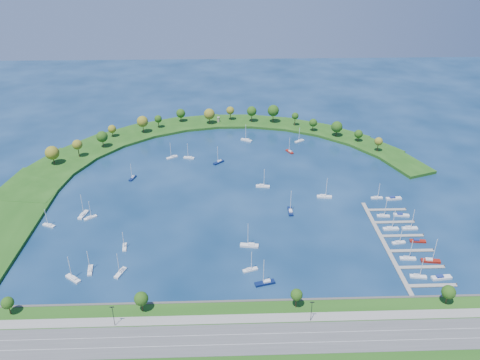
{
  "coord_description": "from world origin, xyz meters",
  "views": [
    {
      "loc": [
        -3.78,
        -253.71,
        141.64
      ],
      "look_at": [
        5.0,
        5.0,
        4.0
      ],
      "focal_mm": 34.38,
      "sensor_mm": 36.0,
      "label": 1
    }
  ],
  "objects_px": {
    "docked_boat_4": "(399,242)",
    "docked_boat_7": "(410,228)",
    "docked_boat_0": "(418,276)",
    "moored_boat_7": "(189,157)",
    "moored_boat_4": "(247,140)",
    "moored_boat_19": "(265,282)",
    "moored_boat_12": "(49,225)",
    "docked_boat_10": "(377,197)",
    "moored_boat_0": "(90,270)",
    "moored_boat_1": "(263,186)",
    "docked_boat_3": "(431,260)",
    "docked_boat_11": "(394,198)",
    "moored_boat_13": "(300,141)",
    "moored_boat_18": "(250,269)",
    "moored_boat_11": "(121,272)",
    "moored_boat_2": "(90,217)",
    "docked_boat_1": "(441,277)",
    "docked_boat_2": "(408,258)",
    "docked_boat_5": "(418,241)",
    "dock_system": "(398,243)",
    "moored_boat_10": "(133,178)",
    "moored_boat_6": "(290,151)",
    "docked_boat_6": "(391,228)",
    "moored_boat_9": "(290,211)",
    "harbor_tower": "(218,119)",
    "moored_boat_5": "(73,278)",
    "moored_boat_16": "(219,162)",
    "moored_boat_3": "(324,196)",
    "docked_boat_9": "(401,215)",
    "moored_boat_15": "(250,245)",
    "docked_boat_8": "(383,215)",
    "moored_boat_8": "(172,157)",
    "moored_boat_14": "(83,214)"
  },
  "relations": [
    {
      "from": "dock_system",
      "to": "moored_boat_10",
      "type": "bearing_deg",
      "value": 152.77
    },
    {
      "from": "moored_boat_14",
      "to": "moored_boat_19",
      "type": "distance_m",
      "value": 117.03
    },
    {
      "from": "moored_boat_2",
      "to": "moored_boat_9",
      "type": "bearing_deg",
      "value": -37.07
    },
    {
      "from": "moored_boat_2",
      "to": "docked_boat_1",
      "type": "relative_size",
      "value": 1.12
    },
    {
      "from": "moored_boat_2",
      "to": "moored_boat_10",
      "type": "bearing_deg",
      "value": 33.37
    },
    {
      "from": "moored_boat_13",
      "to": "docked_boat_3",
      "type": "bearing_deg",
      "value": 73.06
    },
    {
      "from": "docked_boat_2",
      "to": "docked_boat_5",
      "type": "xyz_separation_m",
      "value": [
        10.45,
        14.37,
        -0.28
      ]
    },
    {
      "from": "harbor_tower",
      "to": "moored_boat_6",
      "type": "height_order",
      "value": "moored_boat_6"
    },
    {
      "from": "moored_boat_7",
      "to": "moored_boat_12",
      "type": "relative_size",
      "value": 1.05
    },
    {
      "from": "moored_boat_6",
      "to": "moored_boat_15",
      "type": "xyz_separation_m",
      "value": [
        -35.83,
        -115.93,
        0.08
      ]
    },
    {
      "from": "moored_boat_2",
      "to": "moored_boat_6",
      "type": "distance_m",
      "value": 151.7
    },
    {
      "from": "harbor_tower",
      "to": "docked_boat_5",
      "type": "xyz_separation_m",
      "value": [
        105.59,
        -174.74,
        -3.57
      ]
    },
    {
      "from": "moored_boat_4",
      "to": "moored_boat_16",
      "type": "bearing_deg",
      "value": 92.42
    },
    {
      "from": "moored_boat_15",
      "to": "docked_boat_1",
      "type": "relative_size",
      "value": 1.43
    },
    {
      "from": "moored_boat_10",
      "to": "docked_boat_9",
      "type": "xyz_separation_m",
      "value": [
        161.57,
        -51.13,
        -0.23
      ]
    },
    {
      "from": "docked_boat_3",
      "to": "moored_boat_8",
      "type": "bearing_deg",
      "value": 146.03
    },
    {
      "from": "docked_boat_1",
      "to": "docked_boat_0",
      "type": "bearing_deg",
      "value": 167.05
    },
    {
      "from": "moored_boat_4",
      "to": "moored_boat_15",
      "type": "relative_size",
      "value": 0.96
    },
    {
      "from": "moored_boat_12",
      "to": "docked_boat_8",
      "type": "distance_m",
      "value": 187.67
    },
    {
      "from": "moored_boat_4",
      "to": "moored_boat_13",
      "type": "relative_size",
      "value": 1.12
    },
    {
      "from": "dock_system",
      "to": "moored_boat_5",
      "type": "distance_m",
      "value": 162.8
    },
    {
      "from": "moored_boat_5",
      "to": "moored_boat_11",
      "type": "bearing_deg",
      "value": -131.95
    },
    {
      "from": "docked_boat_0",
      "to": "docked_boat_6",
      "type": "bearing_deg",
      "value": 98.94
    },
    {
      "from": "moored_boat_6",
      "to": "docked_boat_2",
      "type": "bearing_deg",
      "value": 169.99
    },
    {
      "from": "moored_boat_4",
      "to": "moored_boat_18",
      "type": "xyz_separation_m",
      "value": [
        -5.7,
        -157.88,
        -0.07
      ]
    },
    {
      "from": "moored_boat_12",
      "to": "docked_boat_8",
      "type": "height_order",
      "value": "moored_boat_12"
    },
    {
      "from": "docked_boat_1",
      "to": "docked_boat_5",
      "type": "relative_size",
      "value": 1.16
    },
    {
      "from": "moored_boat_3",
      "to": "docked_boat_9",
      "type": "bearing_deg",
      "value": -23.17
    },
    {
      "from": "moored_boat_0",
      "to": "docked_boat_6",
      "type": "bearing_deg",
      "value": -88.46
    },
    {
      "from": "moored_boat_12",
      "to": "harbor_tower",
      "type": "bearing_deg",
      "value": -97.96
    },
    {
      "from": "moored_boat_15",
      "to": "docked_boat_8",
      "type": "distance_m",
      "value": 82.07
    },
    {
      "from": "docked_boat_0",
      "to": "moored_boat_7",
      "type": "bearing_deg",
      "value": 139.62
    },
    {
      "from": "moored_boat_4",
      "to": "moored_boat_12",
      "type": "xyz_separation_m",
      "value": [
        -114.72,
        -115.99,
        -0.07
      ]
    },
    {
      "from": "moored_boat_0",
      "to": "moored_boat_1",
      "type": "xyz_separation_m",
      "value": [
        88.94,
        80.45,
        0.05
      ]
    },
    {
      "from": "moored_boat_4",
      "to": "moored_boat_19",
      "type": "distance_m",
      "value": 167.66
    },
    {
      "from": "docked_boat_4",
      "to": "docked_boat_7",
      "type": "relative_size",
      "value": 0.84
    },
    {
      "from": "docked_boat_3",
      "to": "docked_boat_11",
      "type": "xyz_separation_m",
      "value": [
        1.86,
        60.75,
        -0.25
      ]
    },
    {
      "from": "moored_boat_6",
      "to": "dock_system",
      "type": "bearing_deg",
      "value": 171.77
    },
    {
      "from": "moored_boat_15",
      "to": "docked_boat_7",
      "type": "relative_size",
      "value": 1.12
    },
    {
      "from": "docked_boat_3",
      "to": "docked_boat_1",
      "type": "bearing_deg",
      "value": -82.23
    },
    {
      "from": "docked_boat_1",
      "to": "docked_boat_4",
      "type": "relative_size",
      "value": 0.93
    },
    {
      "from": "moored_boat_19",
      "to": "moored_boat_6",
      "type": "bearing_deg",
      "value": -116.31
    },
    {
      "from": "moored_boat_3",
      "to": "moored_boat_4",
      "type": "relative_size",
      "value": 1.0
    },
    {
      "from": "moored_boat_8",
      "to": "docked_boat_6",
      "type": "distance_m",
      "value": 160.12
    },
    {
      "from": "docked_boat_8",
      "to": "docked_boat_11",
      "type": "relative_size",
      "value": 1.1
    },
    {
      "from": "moored_boat_8",
      "to": "moored_boat_14",
      "type": "xyz_separation_m",
      "value": [
        -43.37,
        -76.1,
        0.04
      ]
    },
    {
      "from": "moored_boat_18",
      "to": "moored_boat_11",
      "type": "bearing_deg",
      "value": 161.31
    },
    {
      "from": "docked_boat_0",
      "to": "docked_boat_7",
      "type": "distance_m",
      "value": 41.25
    },
    {
      "from": "moored_boat_12",
      "to": "docked_boat_10",
      "type": "xyz_separation_m",
      "value": [
        190.04,
        23.92,
        -0.01
      ]
    },
    {
      "from": "moored_boat_11",
      "to": "docked_boat_3",
      "type": "xyz_separation_m",
      "value": [
        150.65,
        3.81,
        0.05
      ]
    }
  ]
}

